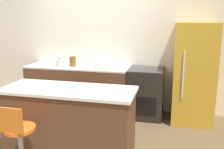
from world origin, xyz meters
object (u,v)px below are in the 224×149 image
object	(u,v)px
oven_range	(146,93)
mixing_bowl	(102,65)
refrigerator	(194,74)
stool_chair	(19,140)
kettle	(60,61)

from	to	relation	value
oven_range	mixing_bowl	bearing A→B (deg)	-177.20
refrigerator	mixing_bowl	size ratio (longest dim) A/B	6.10
refrigerator	stool_chair	bearing A→B (deg)	-134.44
oven_range	kettle	bearing A→B (deg)	-178.60
stool_chair	mixing_bowl	xyz separation A→B (m)	(0.42, 2.13, 0.55)
stool_chair	mixing_bowl	distance (m)	2.24
stool_chair	mixing_bowl	world-z (taller)	mixing_bowl
stool_chair	mixing_bowl	bearing A→B (deg)	78.98
refrigerator	kettle	distance (m)	2.55
stool_chair	refrigerator	bearing A→B (deg)	45.56
kettle	mixing_bowl	bearing A→B (deg)	0.00
oven_range	refrigerator	xyz separation A→B (m)	(0.84, -0.03, 0.43)
refrigerator	kettle	bearing A→B (deg)	-179.71
oven_range	mixing_bowl	distance (m)	1.00
oven_range	mixing_bowl	size ratio (longest dim) A/B	3.18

